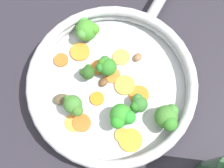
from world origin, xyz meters
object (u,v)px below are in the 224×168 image
at_px(broccoli_floret_1, 73,105).
at_px(broccoli_floret_3, 138,103).
at_px(carrot_slice_7, 98,67).
at_px(broccoli_floret_0, 86,30).
at_px(broccoli_floret_4, 106,66).
at_px(broccoli_floret_5, 88,72).
at_px(carrot_slice_0, 131,140).
at_px(carrot_slice_11, 125,85).
at_px(carrot_slice_10, 82,123).
at_px(broccoli_floret_2, 122,116).
at_px(broccoli_floret_6, 168,117).
at_px(skillet, 112,87).
at_px(carrot_slice_5, 139,95).
at_px(carrot_slice_8, 74,123).
at_px(mushroom_piece_1, 61,99).
at_px(carrot_slice_1, 121,57).
at_px(carrot_slice_3, 98,99).
at_px(carrot_slice_6, 61,60).
at_px(mushroom_piece_0, 103,82).
at_px(carrot_slice_9, 81,51).
at_px(carrot_slice_2, 113,76).
at_px(mushroom_piece_2, 138,57).
at_px(carrot_slice_4, 122,135).

bearing_deg(broccoli_floret_1, broccoli_floret_3, -39.92).
relative_size(carrot_slice_7, broccoli_floret_0, 0.66).
xyz_separation_m(broccoli_floret_4, broccoli_floret_5, (-0.04, 0.02, -0.00)).
height_order(carrot_slice_0, carrot_slice_11, same).
xyz_separation_m(carrot_slice_10, broccoli_floret_3, (0.11, -0.05, 0.02)).
distance_m(broccoli_floret_2, broccoli_floret_6, 0.09).
distance_m(carrot_slice_0, carrot_slice_11, 0.12).
xyz_separation_m(broccoli_floret_0, broccoli_floret_6, (-0.01, -0.25, 0.00)).
bearing_deg(broccoli_floret_1, broccoli_floret_2, -56.14).
height_order(skillet, carrot_slice_5, carrot_slice_5).
relative_size(carrot_slice_8, carrot_slice_11, 0.88).
bearing_deg(mushroom_piece_1, carrot_slice_1, -4.30).
relative_size(carrot_slice_3, carrot_slice_11, 0.67).
relative_size(carrot_slice_6, broccoli_floret_6, 0.57).
relative_size(broccoli_floret_4, mushroom_piece_0, 1.92).
distance_m(carrot_slice_1, broccoli_floret_6, 0.17).
bearing_deg(carrot_slice_9, carrot_slice_2, -81.32).
distance_m(broccoli_floret_1, mushroom_piece_1, 0.04).
bearing_deg(carrot_slice_6, carrot_slice_8, -118.44).
distance_m(carrot_slice_1, carrot_slice_10, 0.17).
distance_m(broccoli_floret_4, mushroom_piece_0, 0.04).
bearing_deg(carrot_slice_1, carrot_slice_6, 141.37).
bearing_deg(broccoli_floret_0, carrot_slice_10, -133.89).
xyz_separation_m(carrot_slice_0, broccoli_floret_4, (0.06, 0.15, 0.02)).
xyz_separation_m(skillet, broccoli_floret_5, (-0.02, 0.05, 0.03)).
xyz_separation_m(carrot_slice_6, carrot_slice_7, (0.05, -0.07, -0.00)).
relative_size(broccoli_floret_2, broccoli_floret_4, 1.30).
xyz_separation_m(carrot_slice_8, broccoli_floret_3, (0.12, -0.06, 0.02)).
bearing_deg(carrot_slice_6, carrot_slice_3, -89.52).
height_order(carrot_slice_6, broccoli_floret_1, broccoli_floret_1).
relative_size(mushroom_piece_1, mushroom_piece_2, 1.51).
bearing_deg(skillet, carrot_slice_5, -61.36).
xyz_separation_m(carrot_slice_1, carrot_slice_7, (-0.05, 0.02, 0.00)).
bearing_deg(carrot_slice_0, broccoli_floret_5, 80.61).
relative_size(carrot_slice_7, broccoli_floret_4, 0.80).
bearing_deg(carrot_slice_5, mushroom_piece_0, 117.81).
height_order(carrot_slice_8, broccoli_floret_0, broccoli_floret_0).
height_order(carrot_slice_5, mushroom_piece_2, mushroom_piece_2).
relative_size(carrot_slice_6, broccoli_floret_0, 0.61).
height_order(skillet, broccoli_floret_5, broccoli_floret_5).
xyz_separation_m(carrot_slice_8, mushroom_piece_1, (0.01, 0.06, 0.01)).
height_order(carrot_slice_0, broccoli_floret_3, broccoli_floret_3).
xyz_separation_m(carrot_slice_4, broccoli_floret_2, (0.02, 0.03, 0.03)).
bearing_deg(carrot_slice_4, carrot_slice_3, 81.72).
xyz_separation_m(carrot_slice_1, carrot_slice_4, (-0.12, -0.13, 0.00)).
distance_m(broccoli_floret_0, broccoli_floret_1, 0.17).
distance_m(carrot_slice_5, broccoli_floret_2, 0.07).
height_order(carrot_slice_4, broccoli_floret_2, broccoli_floret_2).
bearing_deg(mushroom_piece_2, carrot_slice_5, -131.12).
bearing_deg(mushroom_piece_2, broccoli_floret_5, 159.32).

